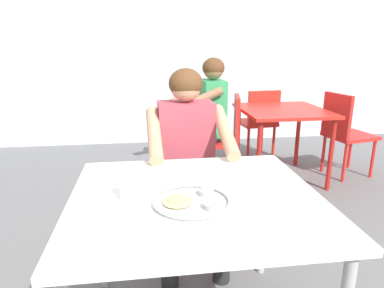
{
  "coord_description": "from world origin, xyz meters",
  "views": [
    {
      "loc": [
        -0.28,
        -1.25,
        1.34
      ],
      "look_at": [
        -0.07,
        0.31,
        0.87
      ],
      "focal_mm": 32.3,
      "sensor_mm": 36.0,
      "label": 1
    }
  ],
  "objects_px": {
    "table_background_red": "(282,118)",
    "table_foreground": "(196,210)",
    "chair_red_right": "(344,130)",
    "chair_red_far": "(259,119)",
    "thali_tray": "(192,201)",
    "chair_foreground": "(184,168)",
    "diner_foreground": "(188,149)",
    "chair_red_left": "(224,134)",
    "patron_background": "(203,111)",
    "drinking_cup": "(128,188)"
  },
  "relations": [
    {
      "from": "chair_red_right",
      "to": "thali_tray",
      "type": "bearing_deg",
      "value": -133.43
    },
    {
      "from": "chair_foreground",
      "to": "diner_foreground",
      "type": "height_order",
      "value": "diner_foreground"
    },
    {
      "from": "table_foreground",
      "to": "chair_foreground",
      "type": "xyz_separation_m",
      "value": [
        0.05,
        0.89,
        -0.14
      ]
    },
    {
      "from": "table_background_red",
      "to": "chair_red_left",
      "type": "bearing_deg",
      "value": -177.17
    },
    {
      "from": "chair_red_right",
      "to": "patron_background",
      "type": "distance_m",
      "value": 1.47
    },
    {
      "from": "chair_foreground",
      "to": "diner_foreground",
      "type": "relative_size",
      "value": 0.74
    },
    {
      "from": "diner_foreground",
      "to": "chair_red_far",
      "type": "bearing_deg",
      "value": 59.85
    },
    {
      "from": "thali_tray",
      "to": "table_background_red",
      "type": "distance_m",
      "value": 2.27
    },
    {
      "from": "thali_tray",
      "to": "drinking_cup",
      "type": "bearing_deg",
      "value": 162.27
    },
    {
      "from": "table_foreground",
      "to": "drinking_cup",
      "type": "height_order",
      "value": "drinking_cup"
    },
    {
      "from": "diner_foreground",
      "to": "chair_red_left",
      "type": "distance_m",
      "value": 1.29
    },
    {
      "from": "table_foreground",
      "to": "diner_foreground",
      "type": "xyz_separation_m",
      "value": [
        0.05,
        0.67,
        0.07
      ]
    },
    {
      "from": "chair_foreground",
      "to": "chair_red_left",
      "type": "xyz_separation_m",
      "value": [
        0.5,
        0.94,
        -0.02
      ]
    },
    {
      "from": "chair_red_far",
      "to": "thali_tray",
      "type": "bearing_deg",
      "value": -113.93
    },
    {
      "from": "table_background_red",
      "to": "patron_background",
      "type": "relative_size",
      "value": 0.69
    },
    {
      "from": "thali_tray",
      "to": "chair_red_right",
      "type": "xyz_separation_m",
      "value": [
        1.82,
        1.93,
        -0.24
      ]
    },
    {
      "from": "table_background_red",
      "to": "chair_foreground",
      "type": "bearing_deg",
      "value": -138.25
    },
    {
      "from": "table_background_red",
      "to": "table_foreground",
      "type": "bearing_deg",
      "value": -121.36
    },
    {
      "from": "table_background_red",
      "to": "chair_red_right",
      "type": "relative_size",
      "value": 0.97
    },
    {
      "from": "table_background_red",
      "to": "patron_background",
      "type": "xyz_separation_m",
      "value": [
        -0.79,
        -0.0,
        0.09
      ]
    },
    {
      "from": "thali_tray",
      "to": "chair_red_right",
      "type": "bearing_deg",
      "value": 46.57
    },
    {
      "from": "chair_red_left",
      "to": "chair_red_far",
      "type": "distance_m",
      "value": 0.89
    },
    {
      "from": "chair_red_right",
      "to": "chair_red_far",
      "type": "bearing_deg",
      "value": 135.64
    },
    {
      "from": "drinking_cup",
      "to": "chair_red_far",
      "type": "bearing_deg",
      "value": 60.9
    },
    {
      "from": "chair_red_far",
      "to": "chair_red_left",
      "type": "bearing_deg",
      "value": -130.34
    },
    {
      "from": "drinking_cup",
      "to": "chair_red_right",
      "type": "height_order",
      "value": "chair_red_right"
    },
    {
      "from": "chair_red_right",
      "to": "chair_foreground",
      "type": "bearing_deg",
      "value": -151.35
    },
    {
      "from": "thali_tray",
      "to": "drinking_cup",
      "type": "xyz_separation_m",
      "value": [
        -0.25,
        0.08,
        0.04
      ]
    },
    {
      "from": "patron_background",
      "to": "chair_red_left",
      "type": "bearing_deg",
      "value": -7.75
    },
    {
      "from": "drinking_cup",
      "to": "chair_red_left",
      "type": "bearing_deg",
      "value": 65.82
    },
    {
      "from": "chair_foreground",
      "to": "chair_red_left",
      "type": "bearing_deg",
      "value": 62.06
    },
    {
      "from": "table_foreground",
      "to": "chair_red_left",
      "type": "height_order",
      "value": "chair_red_left"
    },
    {
      "from": "chair_red_far",
      "to": "chair_red_right",
      "type": "bearing_deg",
      "value": -44.36
    },
    {
      "from": "chair_red_left",
      "to": "patron_background",
      "type": "height_order",
      "value": "patron_background"
    },
    {
      "from": "table_foreground",
      "to": "drinking_cup",
      "type": "distance_m",
      "value": 0.3
    },
    {
      "from": "table_foreground",
      "to": "diner_foreground",
      "type": "height_order",
      "value": "diner_foreground"
    },
    {
      "from": "chair_foreground",
      "to": "patron_background",
      "type": "xyz_separation_m",
      "value": [
        0.3,
        0.97,
        0.21
      ]
    },
    {
      "from": "diner_foreground",
      "to": "table_background_red",
      "type": "height_order",
      "value": "diner_foreground"
    },
    {
      "from": "chair_foreground",
      "to": "chair_red_right",
      "type": "xyz_separation_m",
      "value": [
        1.75,
        0.96,
        -0.02
      ]
    },
    {
      "from": "chair_red_right",
      "to": "chair_red_far",
      "type": "distance_m",
      "value": 0.95
    },
    {
      "from": "chair_red_right",
      "to": "table_background_red",
      "type": "bearing_deg",
      "value": 178.72
    },
    {
      "from": "thali_tray",
      "to": "patron_background",
      "type": "bearing_deg",
      "value": 79.16
    },
    {
      "from": "table_foreground",
      "to": "chair_red_right",
      "type": "bearing_deg",
      "value": 45.81
    },
    {
      "from": "table_background_red",
      "to": "diner_foreground",
      "type": "bearing_deg",
      "value": -132.2
    },
    {
      "from": "chair_red_far",
      "to": "patron_background",
      "type": "height_order",
      "value": "patron_background"
    },
    {
      "from": "thali_tray",
      "to": "chair_red_left",
      "type": "height_order",
      "value": "chair_red_left"
    },
    {
      "from": "chair_red_right",
      "to": "chair_red_far",
      "type": "height_order",
      "value": "chair_red_right"
    },
    {
      "from": "thali_tray",
      "to": "chair_foreground",
      "type": "bearing_deg",
      "value": 85.53
    },
    {
      "from": "table_foreground",
      "to": "diner_foreground",
      "type": "relative_size",
      "value": 0.87
    },
    {
      "from": "table_foreground",
      "to": "drinking_cup",
      "type": "relative_size",
      "value": 11.61
    }
  ]
}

